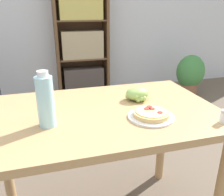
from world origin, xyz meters
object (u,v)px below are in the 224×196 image
Objects in this scene: grape_bunch at (137,94)px; bookshelf at (82,43)px; drink_bottle at (45,101)px; potted_plant_floor at (190,74)px; pizza_on_plate at (151,115)px; salt_shaker at (224,116)px.

bookshelf is (0.06, 2.28, -0.04)m from grape_bunch.
potted_plant_floor is at bearing 43.86° from drink_bottle.
pizza_on_plate is at bearing -6.39° from drink_bottle.
bookshelf is at bearing 77.58° from drink_bottle.
bookshelf reaches higher than pizza_on_plate.
grape_bunch reaches higher than pizza_on_plate.
grape_bunch is at bearing -91.44° from bookshelf.
bookshelf reaches higher than potted_plant_floor.
potted_plant_floor is at bearing 59.01° from salt_shaker.
pizza_on_plate is 2.59m from potted_plant_floor.
grape_bunch is 2.17× the size of salt_shaker.
pizza_on_plate is 0.23m from grape_bunch.
bookshelf is at bearing 88.20° from pizza_on_plate.
pizza_on_plate is 0.88× the size of drink_bottle.
potted_plant_floor is at bearing 51.91° from pizza_on_plate.
drink_bottle reaches higher than potted_plant_floor.
salt_shaker is (0.27, -0.36, -0.01)m from grape_bunch.
pizza_on_plate is 3.59× the size of salt_shaker.
bookshelf reaches higher than drink_bottle.
drink_bottle is 0.40× the size of potted_plant_floor.
grape_bunch is 0.08× the size of bookshelf.
pizza_on_plate is 2.51m from bookshelf.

